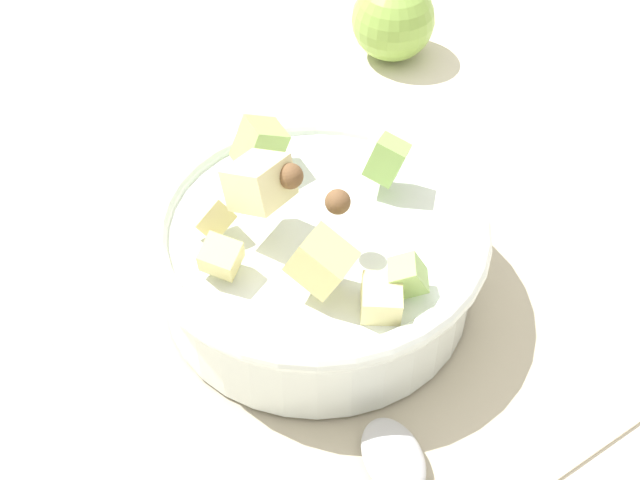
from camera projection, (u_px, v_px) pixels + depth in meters
ground_plane at (313, 292)px, 0.63m from camera, size 2.40×2.40×0.00m
placemat at (313, 289)px, 0.63m from camera, size 0.41×0.35×0.01m
salad_bowl at (319, 250)px, 0.59m from camera, size 0.23×0.23×0.13m
whole_apple at (393, 19)px, 0.81m from camera, size 0.08×0.08×0.09m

